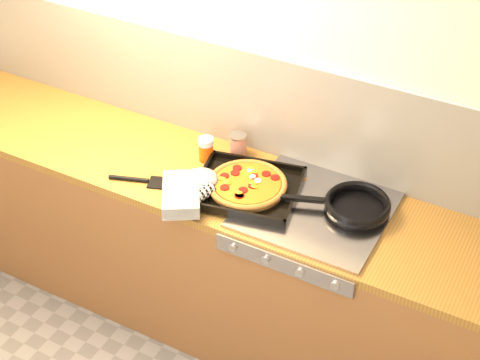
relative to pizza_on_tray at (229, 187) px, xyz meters
The scene contains 9 objects.
room_shell 0.43m from the pizza_on_tray, 102.28° to the left, with size 3.20×3.20×3.20m.
counter_run 0.51m from the pizza_on_tray, 135.25° to the left, with size 3.20×0.62×0.90m.
stovetop 0.38m from the pizza_on_tray, 12.07° to the left, with size 0.60×0.56×0.02m, color #9E9DA3.
pizza_on_tray is the anchor object (origin of this frame).
frying_pan 0.54m from the pizza_on_tray, 15.69° to the left, with size 0.49×0.36×0.05m.
tomato_can 0.30m from the pizza_on_tray, 111.43° to the left, with size 0.10×0.10×0.11m.
juice_glass 0.28m from the pizza_on_tray, 141.17° to the left, with size 0.09×0.09×0.12m.
wooden_spoon 0.28m from the pizza_on_tray, 56.92° to the left, with size 0.30×0.06×0.02m.
black_spatula 0.40m from the pizza_on_tray, 165.22° to the right, with size 0.28×0.14×0.02m.
Camera 1 is at (1.30, -1.14, 2.90)m, focal length 55.00 mm.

